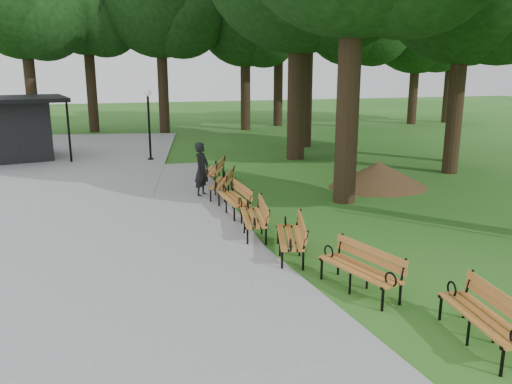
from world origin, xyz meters
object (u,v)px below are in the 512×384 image
object	(u,v)px
bench_1	(359,270)
bench_5	(222,183)
dirt_mound	(379,174)
bench_6	(213,171)
person	(202,170)
kiosk	(7,129)
lamp_post	(148,109)
bench_3	(253,218)
bench_0	(483,318)
bench_2	(290,237)
bench_4	(234,199)

from	to	relation	value
bench_1	bench_5	xyz separation A→B (m)	(-0.93, 7.84, 0.00)
dirt_mound	bench_6	world-z (taller)	dirt_mound
person	kiosk	xyz separation A→B (m)	(-7.15, 8.87, 0.52)
dirt_mound	bench_1	distance (m)	8.94
lamp_post	dirt_mound	size ratio (longest dim) A/B	1.07
bench_3	bench_6	xyz separation A→B (m)	(0.19, 6.05, 0.00)
person	bench_6	size ratio (longest dim) A/B	0.93
person	bench_0	distance (m)	10.62
lamp_post	bench_6	bearing A→B (deg)	-71.15
dirt_mound	bench_5	size ratio (longest dim) A/B	1.56
bench_1	bench_5	world-z (taller)	same
kiosk	dirt_mound	world-z (taller)	kiosk
bench_1	bench_2	world-z (taller)	same
bench_0	person	bearing A→B (deg)	-160.57
person	bench_2	bearing A→B (deg)	-135.53
lamp_post	bench_2	bearing A→B (deg)	-81.34
lamp_post	bench_0	xyz separation A→B (m)	(3.53, -17.37, -1.83)
kiosk	lamp_post	world-z (taller)	lamp_post
bench_5	bench_0	bearing A→B (deg)	31.95
kiosk	bench_5	xyz separation A→B (m)	(7.75, -9.10, -0.96)
bench_0	bench_1	world-z (taller)	same
dirt_mound	bench_4	xyz separation A→B (m)	(-5.67, -1.87, -0.01)
bench_2	bench_1	bearing A→B (deg)	32.00
kiosk	dirt_mound	bearing A→B (deg)	-46.31
dirt_mound	bench_6	distance (m)	5.88
bench_5	lamp_post	bearing A→B (deg)	-145.55
lamp_post	bench_1	distance (m)	15.46
bench_3	bench_5	size ratio (longest dim) A/B	1.00
bench_0	bench_2	world-z (taller)	same
bench_0	bench_4	bearing A→B (deg)	-160.25
bench_1	bench_2	size ratio (longest dim) A/B	1.00
bench_3	bench_4	xyz separation A→B (m)	(-0.03, 1.96, 0.00)
bench_5	person	bearing A→B (deg)	-90.00
dirt_mound	bench_6	bearing A→B (deg)	157.80
bench_0	bench_4	distance (m)	8.26
lamp_post	bench_4	xyz separation A→B (m)	(1.57, -9.36, -1.83)
bench_2	bench_5	distance (m)	5.73
bench_4	dirt_mound	bearing A→B (deg)	105.53
bench_4	bench_5	xyz separation A→B (m)	(0.10, 2.06, 0.00)
kiosk	bench_3	world-z (taller)	kiosk
bench_2	bench_4	size ratio (longest dim) A/B	1.00
bench_2	bench_3	distance (m)	1.74
kiosk	lamp_post	bearing A→B (deg)	-27.98
bench_6	bench_3	bearing A→B (deg)	20.41
bench_6	bench_5	bearing A→B (deg)	18.77
lamp_post	bench_5	world-z (taller)	lamp_post
person	dirt_mound	size ratio (longest dim) A/B	0.60
kiosk	bench_1	size ratio (longest dim) A/B	2.36
kiosk	bench_3	bearing A→B (deg)	-71.05
bench_0	bench_6	distance (m)	12.23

